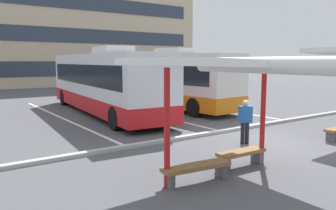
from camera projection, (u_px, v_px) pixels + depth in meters
ground_plane at (268, 143)px, 11.76m from camera, size 160.00×160.00×0.00m
terminal_building at (26, 23)px, 40.26m from camera, size 41.87×12.63×17.64m
coach_bus_0 at (103, 83)px, 18.23m from camera, size 3.53×12.64×3.61m
coach_bus_1 at (160, 80)px, 20.98m from camera, size 3.31×12.02×3.63m
lane_stripe_0 at (61, 117)px, 17.00m from camera, size 0.16×14.00×0.01m
lane_stripe_1 at (136, 110)px, 19.48m from camera, size 0.16×14.00×0.01m
lane_stripe_2 at (193, 105)px, 21.97m from camera, size 0.16×14.00×0.01m
waiting_shelter_0 at (230, 66)px, 7.94m from camera, size 4.28×5.09×2.96m
bench_0 at (196, 169)px, 7.84m from camera, size 1.78×0.62×0.45m
bench_1 at (241, 155)px, 9.06m from camera, size 1.52×0.48×0.45m
platform_kerb at (224, 131)px, 13.50m from camera, size 44.00×0.24×0.12m
waiting_passenger_0 at (245, 119)px, 11.46m from camera, size 0.50×0.41×1.55m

